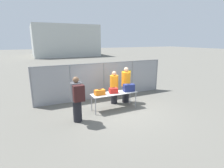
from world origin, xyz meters
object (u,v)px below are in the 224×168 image
(traveler_hooded, at_px, (77,98))
(suitcase_navy, at_px, (129,88))
(suitcase_red, at_px, (113,91))
(security_worker_far, at_px, (126,84))
(suitcase_orange, at_px, (100,92))
(inspection_table, at_px, (114,94))
(security_worker_near, at_px, (114,87))
(utility_trailer, at_px, (98,79))

(traveler_hooded, bearing_deg, suitcase_navy, -5.91)
(suitcase_red, height_order, security_worker_far, security_worker_far)
(suitcase_orange, bearing_deg, inspection_table, -0.58)
(suitcase_orange, distance_m, suitcase_red, 0.66)
(suitcase_red, height_order, security_worker_near, security_worker_near)
(security_worker_near, bearing_deg, suitcase_navy, 128.92)
(traveler_hooded, height_order, utility_trailer, traveler_hooded)
(suitcase_navy, bearing_deg, security_worker_near, 118.96)
(suitcase_orange, bearing_deg, utility_trailer, 70.31)
(suitcase_navy, xyz_separation_m, traveler_hooded, (-2.59, -0.51, 0.04))
(security_worker_far, bearing_deg, security_worker_near, -0.06)
(inspection_table, height_order, utility_trailer, inspection_table)
(suitcase_orange, xyz_separation_m, suitcase_red, (0.66, -0.02, 0.00))
(suitcase_navy, relative_size, security_worker_far, 0.30)
(suitcase_orange, height_order, security_worker_near, security_worker_near)
(suitcase_orange, distance_m, suitcase_navy, 1.44)
(security_worker_near, height_order, security_worker_far, security_worker_far)
(suitcase_orange, xyz_separation_m, suitcase_navy, (1.44, -0.07, 0.06))
(suitcase_red, relative_size, suitcase_navy, 0.75)
(traveler_hooded, height_order, security_worker_near, traveler_hooded)
(inspection_table, relative_size, traveler_hooded, 1.18)
(suitcase_red, distance_m, security_worker_near, 0.78)
(inspection_table, height_order, traveler_hooded, traveler_hooded)
(suitcase_orange, xyz_separation_m, utility_trailer, (1.63, 4.56, -0.48))
(security_worker_near, xyz_separation_m, security_worker_far, (0.63, -0.08, 0.08))
(suitcase_red, bearing_deg, traveler_hooded, -162.67)
(inspection_table, distance_m, security_worker_near, 0.76)
(suitcase_red, height_order, suitcase_navy, suitcase_navy)
(security_worker_far, height_order, utility_trailer, security_worker_far)
(security_worker_far, xyz_separation_m, utility_trailer, (-0.03, 3.97, -0.52))
(inspection_table, xyz_separation_m, suitcase_red, (-0.05, -0.01, 0.18))
(suitcase_red, bearing_deg, suitcase_orange, 178.62)
(suitcase_red, relative_size, traveler_hooded, 0.23)
(inspection_table, xyz_separation_m, security_worker_far, (0.95, 0.60, 0.22))
(inspection_table, distance_m, suitcase_navy, 0.77)
(inspection_table, bearing_deg, utility_trailer, 78.55)
(suitcase_red, distance_m, security_worker_far, 1.17)
(traveler_hooded, relative_size, utility_trailer, 0.51)
(suitcase_red, distance_m, utility_trailer, 4.70)
(inspection_table, distance_m, suitcase_red, 0.19)
(suitcase_navy, distance_m, security_worker_near, 0.85)
(security_worker_far, bearing_deg, suitcase_red, 38.49)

